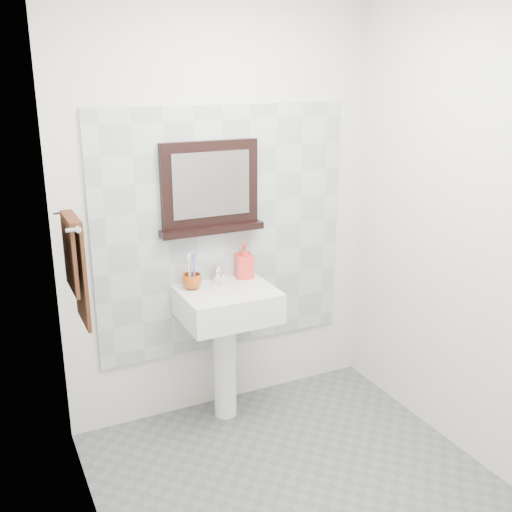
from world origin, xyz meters
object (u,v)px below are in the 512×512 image
Objects in this scene: pedestal_sink at (227,318)px; hand_towel at (76,262)px; toothbrush_cup at (192,281)px; framed_mirror at (210,189)px; soap_dispenser at (244,261)px.

hand_towel is at bearing -169.26° from pedestal_sink.
toothbrush_cup is (-0.18, 0.10, 0.23)m from pedestal_sink.
toothbrush_cup is at bearing 151.42° from pedestal_sink.
toothbrush_cup is 0.79m from hand_towel.
hand_towel is at bearing -157.54° from framed_mirror.
pedestal_sink reaches higher than toothbrush_cup.
framed_mirror is 0.94m from hand_towel.
pedestal_sink is 0.31m from toothbrush_cup.
soap_dispenser is 1.11m from hand_towel.
framed_mirror is 1.15× the size of hand_towel.
pedestal_sink is 8.41× the size of toothbrush_cup.
soap_dispenser is 0.50m from framed_mirror.
framed_mirror reaches higher than toothbrush_cup.
framed_mirror reaches higher than soap_dispenser.
framed_mirror is at bearing 177.07° from soap_dispenser.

